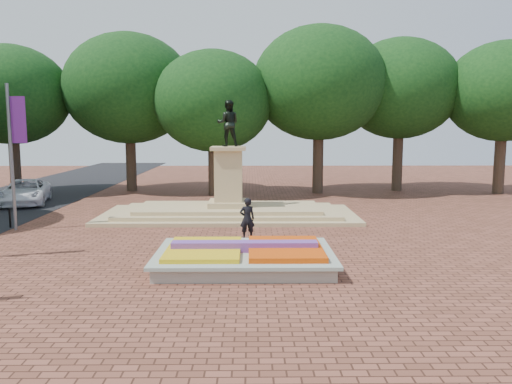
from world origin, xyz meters
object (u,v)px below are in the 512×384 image
monument (229,201)px  van (25,192)px  flower_bed (245,256)px  pedestrian (247,219)px

monument → van: monument is taller
monument → van: 14.21m
flower_bed → monument: size_ratio=0.45×
flower_bed → pedestrian: size_ratio=3.39×
monument → pedestrian: (1.06, -5.61, 0.05)m
monument → flower_bed: bearing=-84.1°
monument → pedestrian: 5.71m
van → pedestrian: 17.78m
flower_bed → van: (-14.42, 14.75, 0.42)m
van → pedestrian: size_ratio=3.09×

